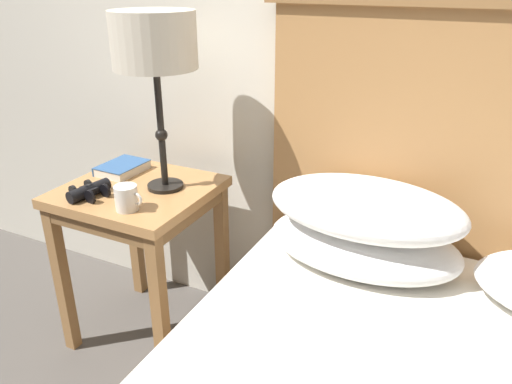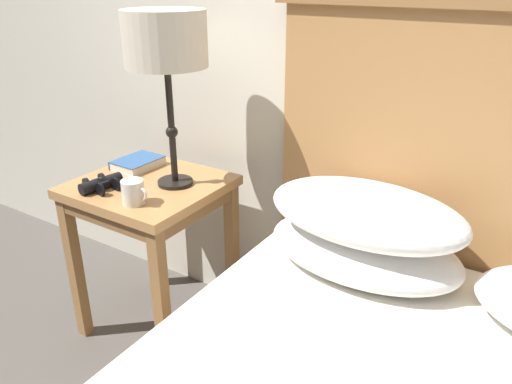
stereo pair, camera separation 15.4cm
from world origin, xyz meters
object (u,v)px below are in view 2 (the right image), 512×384
at_px(nightstand, 151,206).
at_px(table_lamp, 165,43).
at_px(coffee_mug, 133,192).
at_px(binoculars_pair, 101,184).
at_px(book_on_nightstand, 137,163).

distance_m(nightstand, table_lamp, 0.61).
height_order(nightstand, coffee_mug, coffee_mug).
distance_m(table_lamp, binoculars_pair, 0.55).
xyz_separation_m(nightstand, book_on_nightstand, (-0.15, 0.09, 0.12)).
distance_m(book_on_nightstand, binoculars_pair, 0.24).
xyz_separation_m(table_lamp, coffee_mug, (-0.00, -0.21, -0.46)).
bearing_deg(coffee_mug, book_on_nightstand, 132.93).
xyz_separation_m(nightstand, coffee_mug, (0.09, -0.16, 0.14)).
relative_size(nightstand, coffee_mug, 6.35).
bearing_deg(coffee_mug, nightstand, 119.49).
bearing_deg(table_lamp, coffee_mug, -90.68).
relative_size(nightstand, table_lamp, 1.07).
xyz_separation_m(table_lamp, book_on_nightstand, (-0.24, 0.05, -0.49)).
bearing_deg(nightstand, binoculars_pair, -124.36).
distance_m(table_lamp, book_on_nightstand, 0.55).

